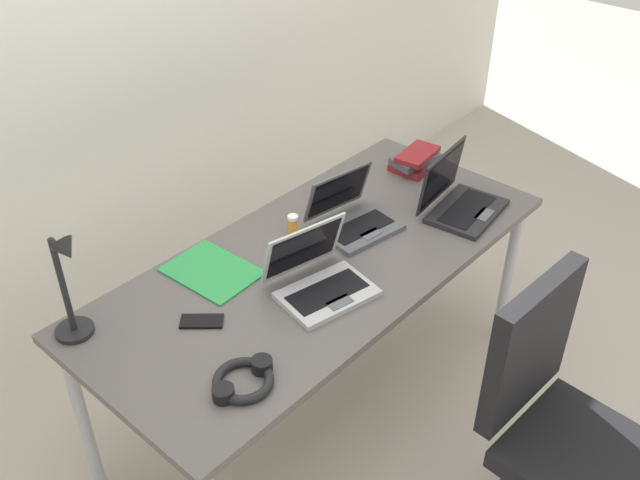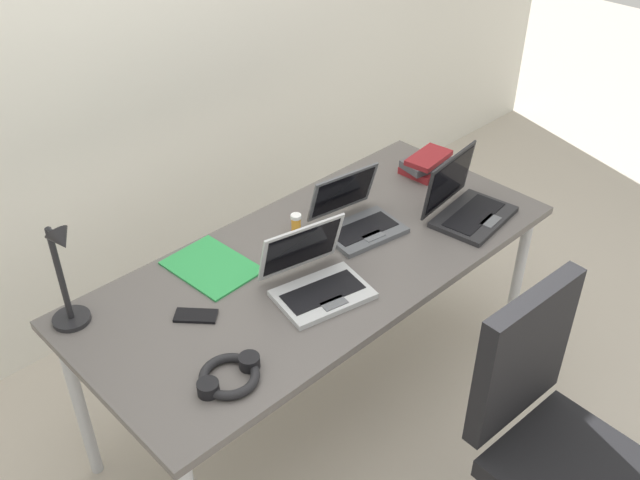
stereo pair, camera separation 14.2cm
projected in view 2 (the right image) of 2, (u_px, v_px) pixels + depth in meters
ground_plane at (320, 401)px, 2.97m from camera, size 12.00×12.00×0.00m
wall_back at (130, 29)px, 2.87m from camera, size 6.00×0.13×2.60m
desk at (320, 271)px, 2.58m from camera, size 1.80×0.80×0.74m
desk_lamp at (65, 277)px, 2.14m from camera, size 0.12×0.18×0.40m
laptop_back_left at (466, 205)px, 2.75m from camera, size 0.35×0.29×0.24m
laptop_center at (316, 279)px, 2.38m from camera, size 0.36×0.33×0.22m
laptop_by_keyboard at (356, 218)px, 2.68m from camera, size 0.32×0.30×0.21m
computer_mouse at (345, 186)px, 2.92m from camera, size 0.06×0.10×0.03m
cell_phone at (196, 316)px, 2.29m from camera, size 0.14×0.14×0.01m
headphones at (229, 376)px, 2.06m from camera, size 0.21×0.18×0.04m
pill_bottle at (296, 223)px, 2.66m from camera, size 0.04×0.04×0.08m
book_stack at (426, 164)px, 3.02m from camera, size 0.22×0.17×0.09m
paper_folder_mid_desk at (212, 267)px, 2.50m from camera, size 0.25×0.32×0.01m
office_chair at (551, 461)px, 2.25m from camera, size 0.52×0.55×0.97m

